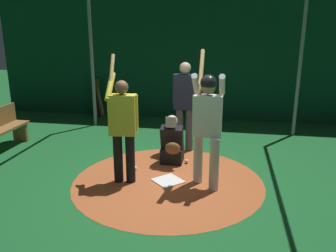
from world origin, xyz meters
The scene contains 12 objects.
ground_plane centered at (0.00, 0.00, 0.00)m, with size 27.21×27.21×0.00m, color #195B28.
dirt_circle centered at (0.00, 0.00, 0.00)m, with size 3.13×3.13×0.01m, color #AD562D.
home_plate centered at (0.00, 0.00, 0.01)m, with size 0.42×0.42×0.01m, color white.
batter centered at (0.05, 0.61, 1.09)m, with size 0.68×0.49×2.12m.
catcher centered at (-0.82, -0.07, 0.36)m, with size 0.58×0.40×0.92m.
umpire centered at (-1.55, 0.06, 1.02)m, with size 0.23×0.49×1.80m.
visitor centered at (0.12, -0.70, 0.97)m, with size 0.55×0.52×2.04m.
back_wall centered at (-4.28, 0.00, 1.86)m, with size 0.22×11.21×3.69m.
cage_frame centered at (0.00, 0.00, 2.22)m, with size 6.18×5.00×3.14m.
bat_rack centered at (-4.03, -2.74, 0.49)m, with size 0.58×0.20×1.05m.
baseball_0 centered at (-0.83, 0.20, 0.04)m, with size 0.07×0.07×0.07m, color white.
baseball_1 centered at (-0.34, -0.66, 0.04)m, with size 0.07×0.07×0.07m, color white.
Camera 1 is at (5.16, 0.92, 2.45)m, focal length 37.01 mm.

